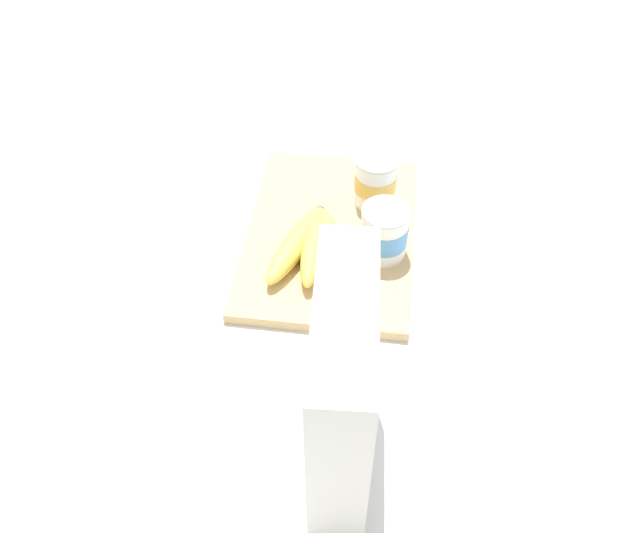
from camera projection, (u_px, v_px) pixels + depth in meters
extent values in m
plane|color=silver|center=(330.00, 239.00, 1.02)|extent=(2.40, 2.40, 0.00)
cube|color=tan|center=(330.00, 235.00, 1.01)|extent=(0.36, 0.25, 0.02)
cube|color=white|center=(342.00, 389.00, 0.68)|extent=(0.21, 0.07, 0.26)
cylinder|color=white|center=(375.00, 181.00, 1.02)|extent=(0.06, 0.06, 0.08)
cylinder|color=gold|center=(375.00, 181.00, 1.02)|extent=(0.06, 0.06, 0.03)
cylinder|color=silver|center=(377.00, 159.00, 0.99)|extent=(0.07, 0.07, 0.00)
cylinder|color=white|center=(384.00, 233.00, 0.95)|extent=(0.07, 0.07, 0.08)
cylinder|color=#5193D1|center=(384.00, 233.00, 0.95)|extent=(0.07, 0.07, 0.03)
cylinder|color=silver|center=(386.00, 212.00, 0.92)|extent=(0.07, 0.07, 0.00)
ellipsoid|color=#EBC74E|center=(295.00, 245.00, 0.96)|extent=(0.17, 0.09, 0.03)
ellipsoid|color=#EBC74E|center=(314.00, 246.00, 0.95)|extent=(0.16, 0.03, 0.04)
ellipsoid|color=#EBC74E|center=(332.00, 246.00, 0.96)|extent=(0.16, 0.09, 0.04)
cylinder|color=brown|center=(320.00, 214.00, 1.02)|extent=(0.01, 0.01, 0.02)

